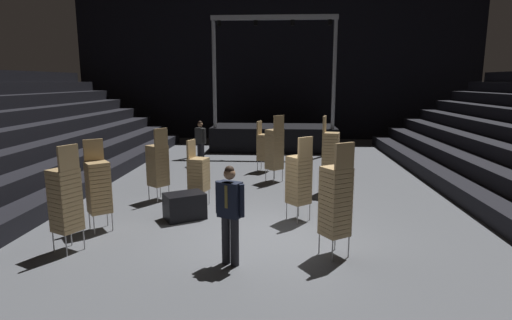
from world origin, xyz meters
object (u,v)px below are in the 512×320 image
at_px(chair_stack_front_right, 264,146).
at_px(crew_worker_near_stage, 200,140).
at_px(chair_stack_rear_left, 274,149).
at_px(chair_stack_rear_centre, 299,179).
at_px(equipment_road_case, 185,206).
at_px(chair_stack_mid_centre, 198,173).
at_px(chair_stack_rear_right, 98,186).
at_px(chair_stack_mid_right, 158,164).
at_px(stage_riser, 274,135).
at_px(chair_stack_mid_left, 330,155).
at_px(man_with_tie, 230,209).
at_px(chair_stack_front_left, 65,199).
at_px(chair_stack_aisle_left, 336,200).

bearing_deg(chair_stack_front_right, crew_worker_near_stage, -91.95).
distance_m(chair_stack_front_right, chair_stack_rear_left, 1.56).
bearing_deg(chair_stack_rear_centre, equipment_road_case, 141.90).
bearing_deg(chair_stack_mid_centre, chair_stack_rear_left, 161.09).
xyz_separation_m(chair_stack_rear_left, chair_stack_rear_right, (-3.66, -4.70, -0.08)).
bearing_deg(chair_stack_mid_right, equipment_road_case, -107.70).
distance_m(stage_riser, chair_stack_rear_left, 6.47).
height_order(stage_riser, chair_stack_front_right, stage_riser).
bearing_deg(chair_stack_rear_left, equipment_road_case, -161.47).
bearing_deg(chair_stack_mid_left, stage_riser, -153.87).
height_order(stage_riser, chair_stack_mid_left, stage_riser).
distance_m(chair_stack_mid_left, crew_worker_near_stage, 5.81).
relative_size(chair_stack_mid_left, chair_stack_mid_right, 1.13).
height_order(chair_stack_mid_right, chair_stack_rear_centre, same).
relative_size(man_with_tie, chair_stack_mid_left, 0.80).
relative_size(chair_stack_mid_right, chair_stack_mid_centre, 1.15).
xyz_separation_m(chair_stack_mid_left, chair_stack_mid_right, (-4.69, -0.99, -0.13)).
bearing_deg(chair_stack_front_right, chair_stack_mid_centre, -1.75).
bearing_deg(crew_worker_near_stage, chair_stack_mid_right, 127.52).
bearing_deg(chair_stack_front_left, chair_stack_mid_left, -23.75).
xyz_separation_m(chair_stack_front_left, chair_stack_aisle_left, (4.99, 0.09, 0.04)).
relative_size(chair_stack_mid_centre, crew_worker_near_stage, 1.00).
height_order(chair_stack_rear_centre, equipment_road_case, chair_stack_rear_centre).
bearing_deg(chair_stack_rear_left, chair_stack_mid_right, 173.43).
bearing_deg(chair_stack_aisle_left, equipment_road_case, 116.41).
xyz_separation_m(chair_stack_rear_centre, chair_stack_aisle_left, (0.58, -1.98, 0.08)).
distance_m(chair_stack_front_left, chair_stack_front_right, 8.08).
distance_m(chair_stack_front_left, chair_stack_rear_left, 6.95).
bearing_deg(chair_stack_mid_centre, chair_stack_aisle_left, 61.82).
distance_m(chair_stack_aisle_left, equipment_road_case, 3.83).
xyz_separation_m(stage_riser, crew_worker_near_stage, (-2.69, -4.08, 0.30)).
relative_size(chair_stack_rear_centre, crew_worker_near_stage, 1.15).
bearing_deg(chair_stack_rear_centre, chair_stack_mid_centre, 118.99).
relative_size(chair_stack_front_left, chair_stack_mid_centre, 1.20).
distance_m(crew_worker_near_stage, equipment_road_case, 6.30).
bearing_deg(chair_stack_mid_left, equipment_road_case, -42.18).
height_order(chair_stack_mid_left, crew_worker_near_stage, chair_stack_mid_left).
height_order(chair_stack_front_left, equipment_road_case, chair_stack_front_left).
bearing_deg(crew_worker_near_stage, chair_stack_rear_right, 123.78).
bearing_deg(chair_stack_rear_right, chair_stack_front_left, 45.72).
relative_size(stage_riser, chair_stack_rear_left, 2.78).
relative_size(chair_stack_rear_right, crew_worker_near_stage, 1.15).
height_order(chair_stack_front_left, chair_stack_mid_right, chair_stack_front_left).
height_order(stage_riser, equipment_road_case, stage_riser).
xyz_separation_m(stage_riser, chair_stack_front_left, (-3.61, -12.29, 0.36)).
distance_m(chair_stack_mid_right, crew_worker_near_stage, 4.71).
xyz_separation_m(chair_stack_rear_right, crew_worker_near_stage, (0.81, 7.07, -0.02)).
xyz_separation_m(chair_stack_mid_right, chair_stack_aisle_left, (4.30, -3.41, 0.08)).
xyz_separation_m(chair_stack_rear_right, chair_stack_aisle_left, (4.88, -1.05, 0.08)).
bearing_deg(chair_stack_front_right, chair_stack_aisle_left, 30.18).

